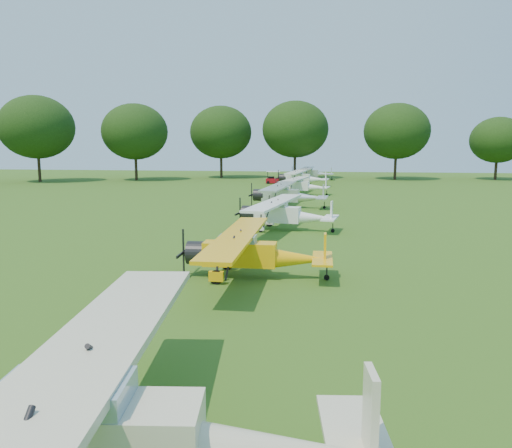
% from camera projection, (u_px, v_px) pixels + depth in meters
% --- Properties ---
extents(ground, '(160.00, 160.00, 0.00)m').
position_uv_depth(ground, '(261.00, 241.00, 28.58)').
color(ground, '#225715').
rests_on(ground, ground).
extents(tree_belt, '(137.36, 130.27, 14.52)m').
position_uv_depth(tree_belt, '(327.00, 97.00, 26.98)').
color(tree_belt, black).
rests_on(tree_belt, ground).
extents(aircraft_1, '(7.63, 12.12, 2.38)m').
position_uv_depth(aircraft_1, '(114.00, 430.00, 7.10)').
color(aircraft_1, beige).
rests_on(aircraft_1, ground).
extents(aircraft_2, '(6.29, 9.98, 1.97)m').
position_uv_depth(aircraft_2, '(251.00, 250.00, 20.49)').
color(aircraft_2, '#FEB40A').
rests_on(aircraft_2, ground).
extents(aircraft_3, '(6.53, 10.37, 2.03)m').
position_uv_depth(aircraft_3, '(283.00, 212.00, 32.15)').
color(aircraft_3, white).
rests_on(aircraft_3, ground).
extents(aircraft_4, '(6.86, 10.93, 2.15)m').
position_uv_depth(aircraft_4, '(286.00, 194.00, 43.93)').
color(aircraft_4, silver).
rests_on(aircraft_4, ground).
extents(aircraft_5, '(6.19, 9.81, 1.93)m').
position_uv_depth(aircraft_5, '(300.00, 185.00, 55.97)').
color(aircraft_5, white).
rests_on(aircraft_5, ground).
extents(aircraft_6, '(6.97, 11.11, 2.18)m').
position_uv_depth(aircraft_6, '(301.00, 177.00, 67.60)').
color(aircraft_6, white).
rests_on(aircraft_6, ground).
extents(aircraft_7, '(6.76, 10.75, 2.12)m').
position_uv_depth(aircraft_7, '(311.00, 172.00, 80.61)').
color(aircraft_7, silver).
rests_on(aircraft_7, ground).
extents(golf_cart, '(2.21, 1.49, 1.79)m').
position_uv_depth(golf_cart, '(273.00, 179.00, 72.38)').
color(golf_cart, '#A80C17').
rests_on(golf_cart, ground).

